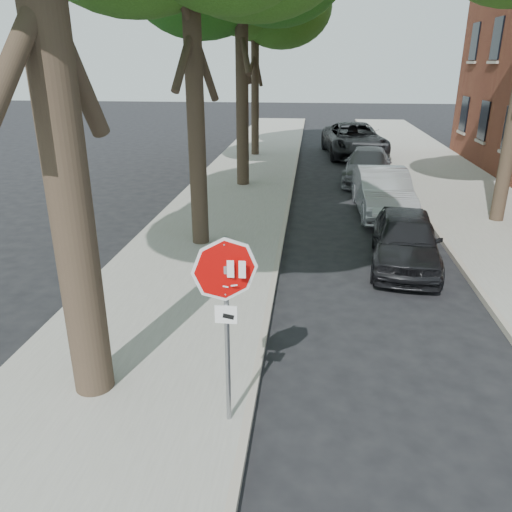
{
  "coord_description": "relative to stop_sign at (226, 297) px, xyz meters",
  "views": [
    {
      "loc": [
        0.27,
        -5.43,
        4.61
      ],
      "look_at": [
        -0.46,
        1.14,
        2.05
      ],
      "focal_mm": 35.0,
      "sensor_mm": 36.0,
      "label": 1
    }
  ],
  "objects": [
    {
      "name": "sidewalk_right",
      "position": [
        6.7,
        12.03,
        -1.89
      ],
      "size": [
        4.0,
        55.0,
        0.12
      ],
      "primitive_type": "cube",
      "color": "gray",
      "rests_on": "ground"
    },
    {
      "name": "curb_left",
      "position": [
        0.25,
        12.03,
        -1.88
      ],
      "size": [
        0.12,
        55.0,
        0.13
      ],
      "primitive_type": "cube",
      "color": "#9E9384",
      "rests_on": "ground"
    },
    {
      "name": "tree_far",
      "position": [
        -2.02,
        21.14,
        5.26
      ],
      "size": [
        5.29,
        4.91,
        9.33
      ],
      "color": "black",
      "rests_on": "sidewalk_left"
    },
    {
      "name": "sidewalk_left",
      "position": [
        -1.8,
        12.03,
        -1.89
      ],
      "size": [
        4.0,
        55.0,
        0.12
      ],
      "primitive_type": "cube",
      "color": "gray",
      "rests_on": "ground"
    },
    {
      "name": "car_b",
      "position": [
        3.3,
        10.7,
        -1.22
      ],
      "size": [
        1.68,
        4.47,
        1.46
      ],
      "primitive_type": "imported",
      "rotation": [
        0.0,
        0.0,
        0.03
      ],
      "color": "#A3A4AB",
      "rests_on": "ground"
    },
    {
      "name": "car_d",
      "position": [
        3.17,
        21.62,
        -1.09
      ],
      "size": [
        3.43,
        6.41,
        1.71
      ],
      "primitive_type": "imported",
      "rotation": [
        0.0,
        0.0,
        0.1
      ],
      "color": "black",
      "rests_on": "ground"
    },
    {
      "name": "car_c",
      "position": [
        3.3,
        15.51,
        -1.28
      ],
      "size": [
        2.45,
        4.8,
        1.34
      ],
      "primitive_type": "imported",
      "rotation": [
        0.0,
        0.0,
        -0.13
      ],
      "color": "#525257",
      "rests_on": "ground"
    },
    {
      "name": "car_a",
      "position": [
        3.3,
        6.24,
        -1.29
      ],
      "size": [
        2.02,
        4.05,
        1.33
      ],
      "primitive_type": "imported",
      "rotation": [
        0.0,
        0.0,
        -0.12
      ],
      "color": "black",
      "rests_on": "ground"
    },
    {
      "name": "stop_sign",
      "position": [
        0.0,
        0.0,
        0.0
      ],
      "size": [
        0.76,
        0.34,
        2.61
      ],
      "color": "gray",
      "rests_on": "sidewalk_left"
    },
    {
      "name": "curb_right",
      "position": [
        4.65,
        12.03,
        -1.88
      ],
      "size": [
        0.12,
        55.0,
        0.13
      ],
      "primitive_type": "cube",
      "color": "#9E9384",
      "rests_on": "ground"
    },
    {
      "name": "ground",
      "position": [
        0.7,
        0.03,
        -1.95
      ],
      "size": [
        120.0,
        120.0,
        0.0
      ],
      "primitive_type": "plane",
      "color": "black",
      "rests_on": "ground"
    }
  ]
}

